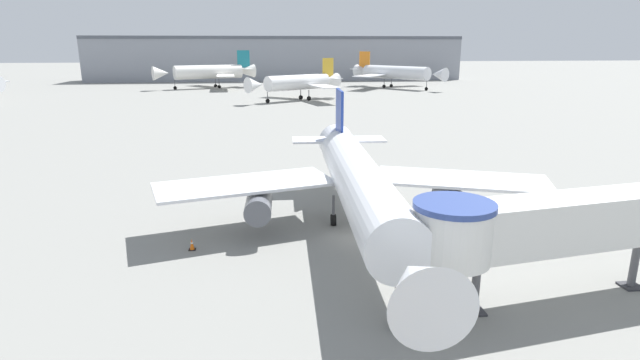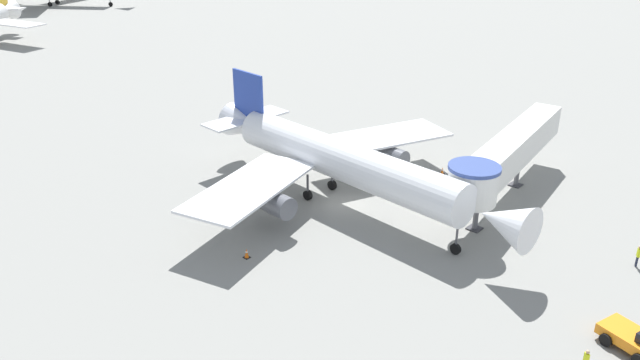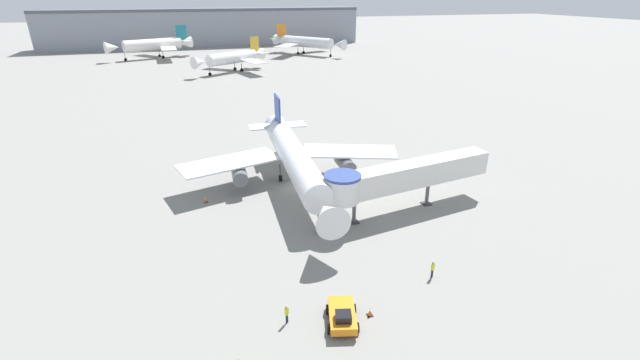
{
  "view_description": "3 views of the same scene",
  "coord_description": "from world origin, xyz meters",
  "px_view_note": "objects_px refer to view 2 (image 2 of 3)",
  "views": [
    {
      "loc": [
        -7.09,
        -33.78,
        13.79
      ],
      "look_at": [
        -3.06,
        -0.98,
        4.82
      ],
      "focal_mm": 28.0,
      "sensor_mm": 36.0,
      "label": 1
    },
    {
      "loc": [
        -38.23,
        -32.87,
        25.09
      ],
      "look_at": [
        -2.68,
        0.32,
        3.16
      ],
      "focal_mm": 35.0,
      "sensor_mm": 36.0,
      "label": 2
    },
    {
      "loc": [
        -12.68,
        -51.08,
        24.4
      ],
      "look_at": [
        2.16,
        -3.87,
        2.54
      ],
      "focal_mm": 24.0,
      "sensor_mm": 36.0,
      "label": 3
    }
  ],
  "objects_px": {
    "main_airplane": "(338,160)",
    "ground_crew_wing_walker": "(638,255)",
    "pushback_tug_orange": "(636,340)",
    "jet_bridge": "(505,156)",
    "traffic_cone_starboard_wing": "(442,171)",
    "traffic_cone_port_wing": "(247,253)",
    "ground_crew_marshaller": "(586,360)"
  },
  "relations": [
    {
      "from": "main_airplane",
      "to": "ground_crew_wing_walker",
      "type": "distance_m",
      "value": 24.78
    },
    {
      "from": "main_airplane",
      "to": "pushback_tug_orange",
      "type": "xyz_separation_m",
      "value": [
        -2.94,
        -26.71,
        -3.34
      ]
    },
    {
      "from": "main_airplane",
      "to": "jet_bridge",
      "type": "bearing_deg",
      "value": -44.76
    },
    {
      "from": "pushback_tug_orange",
      "to": "traffic_cone_starboard_wing",
      "type": "xyz_separation_m",
      "value": [
        14.77,
        23.24,
        -0.42
      ]
    },
    {
      "from": "ground_crew_wing_walker",
      "to": "traffic_cone_starboard_wing",
      "type": "bearing_deg",
      "value": -130.67
    },
    {
      "from": "main_airplane",
      "to": "traffic_cone_port_wing",
      "type": "bearing_deg",
      "value": -171.22
    },
    {
      "from": "jet_bridge",
      "to": "traffic_cone_port_wing",
      "type": "bearing_deg",
      "value": 147.74
    },
    {
      "from": "jet_bridge",
      "to": "ground_crew_marshaller",
      "type": "height_order",
      "value": "jet_bridge"
    },
    {
      "from": "traffic_cone_port_wing",
      "to": "ground_crew_wing_walker",
      "type": "bearing_deg",
      "value": -49.39
    },
    {
      "from": "traffic_cone_starboard_wing",
      "to": "ground_crew_wing_walker",
      "type": "xyz_separation_m",
      "value": [
        -4.72,
        -20.07,
        0.65
      ]
    },
    {
      "from": "main_airplane",
      "to": "traffic_cone_starboard_wing",
      "type": "relative_size",
      "value": 44.79
    },
    {
      "from": "jet_bridge",
      "to": "traffic_cone_starboard_wing",
      "type": "xyz_separation_m",
      "value": [
        1.9,
        7.33,
        -4.24
      ]
    },
    {
      "from": "main_airplane",
      "to": "ground_crew_marshaller",
      "type": "distance_m",
      "value": 26.5
    },
    {
      "from": "traffic_cone_port_wing",
      "to": "ground_crew_marshaller",
      "type": "height_order",
      "value": "ground_crew_marshaller"
    },
    {
      "from": "main_airplane",
      "to": "ground_crew_wing_walker",
      "type": "height_order",
      "value": "main_airplane"
    },
    {
      "from": "pushback_tug_orange",
      "to": "ground_crew_wing_walker",
      "type": "bearing_deg",
      "value": 32.7
    },
    {
      "from": "pushback_tug_orange",
      "to": "ground_crew_marshaller",
      "type": "bearing_deg",
      "value": 176.91
    },
    {
      "from": "jet_bridge",
      "to": "ground_crew_wing_walker",
      "type": "xyz_separation_m",
      "value": [
        -2.82,
        -12.74,
        -3.59
      ]
    },
    {
      "from": "pushback_tug_orange",
      "to": "ground_crew_marshaller",
      "type": "relative_size",
      "value": 2.52
    },
    {
      "from": "pushback_tug_orange",
      "to": "ground_crew_marshaller",
      "type": "height_order",
      "value": "ground_crew_marshaller"
    },
    {
      "from": "pushback_tug_orange",
      "to": "ground_crew_wing_walker",
      "type": "distance_m",
      "value": 10.54
    },
    {
      "from": "traffic_cone_starboard_wing",
      "to": "main_airplane",
      "type": "bearing_deg",
      "value": 163.67
    },
    {
      "from": "main_airplane",
      "to": "traffic_cone_port_wing",
      "type": "height_order",
      "value": "main_airplane"
    },
    {
      "from": "jet_bridge",
      "to": "traffic_cone_starboard_wing",
      "type": "distance_m",
      "value": 8.68
    },
    {
      "from": "pushback_tug_orange",
      "to": "traffic_cone_port_wing",
      "type": "height_order",
      "value": "pushback_tug_orange"
    },
    {
      "from": "traffic_cone_port_wing",
      "to": "ground_crew_marshaller",
      "type": "xyz_separation_m",
      "value": [
        4.83,
        -24.03,
        0.61
      ]
    },
    {
      "from": "main_airplane",
      "to": "ground_crew_wing_walker",
      "type": "xyz_separation_m",
      "value": [
        7.11,
        -23.54,
        -3.1
      ]
    },
    {
      "from": "main_airplane",
      "to": "pushback_tug_orange",
      "type": "height_order",
      "value": "main_airplane"
    },
    {
      "from": "pushback_tug_orange",
      "to": "traffic_cone_port_wing",
      "type": "relative_size",
      "value": 5.47
    },
    {
      "from": "ground_crew_marshaller",
      "to": "ground_crew_wing_walker",
      "type": "bearing_deg",
      "value": 140.32
    },
    {
      "from": "pushback_tug_orange",
      "to": "ground_crew_wing_walker",
      "type": "relative_size",
      "value": 2.48
    },
    {
      "from": "traffic_cone_port_wing",
      "to": "ground_crew_marshaller",
      "type": "bearing_deg",
      "value": -78.64
    }
  ]
}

